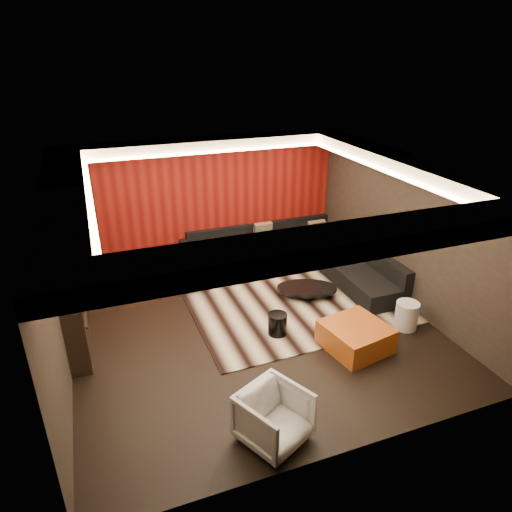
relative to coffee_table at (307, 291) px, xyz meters
name	(u,v)px	position (x,y,z in m)	size (l,w,h in m)	color
floor	(252,326)	(-1.36, -0.58, -0.13)	(6.00, 6.00, 0.02)	black
ceiling	(251,169)	(-1.36, -0.58, 2.69)	(6.00, 6.00, 0.02)	silver
wall_back	(205,201)	(-1.36, 2.43, 1.28)	(6.00, 0.02, 2.80)	black
wall_left	(55,284)	(-4.37, -0.58, 1.28)	(0.02, 6.00, 2.80)	black
wall_right	(404,230)	(1.65, -0.58, 1.28)	(0.02, 6.00, 2.80)	black
red_feature_wall	(205,201)	(-1.36, 2.39, 1.28)	(5.98, 0.05, 2.78)	#6B0C0A
soffit_back	(206,144)	(-1.36, 2.12, 2.57)	(6.00, 0.60, 0.22)	silver
soffit_front	(342,242)	(-1.36, -3.28, 2.57)	(6.00, 0.60, 0.22)	silver
soffit_left	(62,196)	(-4.06, -0.58, 2.57)	(0.60, 4.80, 0.22)	silver
soffit_right	(399,162)	(1.34, -0.58, 2.57)	(0.60, 4.80, 0.22)	silver
cove_back	(211,152)	(-1.36, 1.78, 2.48)	(4.80, 0.08, 0.04)	#FFD899
cove_front	(325,238)	(-1.36, -2.94, 2.48)	(4.80, 0.08, 0.04)	#FFD899
cove_left	(90,199)	(-3.72, -0.58, 2.48)	(0.08, 4.80, 0.04)	#FFD899
cove_right	(382,169)	(1.00, -0.58, 2.48)	(0.08, 4.80, 0.04)	#FFD899
tv_surround	(70,282)	(-4.21, 0.02, 0.98)	(0.30, 2.00, 2.20)	black
tv_screen	(77,261)	(-4.05, 0.02, 1.33)	(0.04, 1.30, 0.80)	black
tv_shelf	(85,302)	(-4.05, 0.02, 0.58)	(0.04, 1.60, 0.04)	black
rug	(297,302)	(-0.28, -0.15, -0.11)	(4.00, 3.00, 0.02)	#C2AD8E
coffee_table	(307,291)	(0.00, 0.00, 0.00)	(1.17, 1.17, 0.20)	black
drum_stool	(278,324)	(-1.05, -0.99, 0.09)	(0.33, 0.33, 0.38)	black
striped_pouf	(192,280)	(-2.03, 1.10, 0.07)	(0.63, 0.63, 0.35)	beige
white_side_table	(407,315)	(1.14, -1.58, 0.13)	(0.39, 0.39, 0.49)	silver
orange_ottoman	(356,337)	(0.00, -1.78, 0.09)	(0.94, 0.94, 0.42)	#9A4713
armchair	(274,417)	(-1.99, -3.08, 0.24)	(0.76, 0.78, 0.71)	silver
sectional_sofa	(296,256)	(0.37, 1.28, 0.14)	(3.65, 3.50, 0.75)	black
throw_pillows	(307,234)	(0.77, 1.57, 0.50)	(1.72, 1.64, 0.50)	#C6BD91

